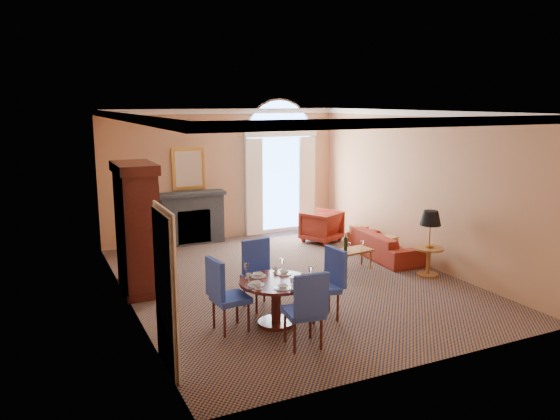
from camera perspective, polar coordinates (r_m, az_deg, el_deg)
name	(u,v)px	position (r m, az deg, el deg)	size (l,w,h in m)	color
ground	(291,281)	(10.53, 1.17, -7.44)	(7.50, 7.50, 0.00)	#14233E
room_envelope	(275,147)	(10.59, -0.51, 6.58)	(6.04, 7.52, 3.45)	tan
armoire	(137,231)	(10.02, -14.69, -2.10)	(0.67, 1.19, 2.33)	#3B130D
dining_table	(276,291)	(8.41, -0.41, -8.50)	(1.12, 1.13, 0.91)	#3B130D
dining_chair_north	(258,269)	(9.15, -2.29, -6.17)	(0.57, 0.57, 1.12)	#274099
dining_chair_south	(307,305)	(7.59, 2.84, -9.93)	(0.55, 0.55, 1.12)	#274099
dining_chair_east	(328,279)	(8.69, 5.09, -7.17)	(0.58, 0.58, 1.12)	#274099
dining_chair_west	(223,290)	(8.19, -5.95, -8.36)	(0.57, 0.55, 1.12)	#274099
sofa	(384,245)	(12.18, 10.83, -3.60)	(1.99, 0.78, 0.58)	maroon
armchair	(321,226)	(13.34, 4.33, -1.71)	(0.82, 0.84, 0.77)	maroon
coffee_table	(352,250)	(11.24, 7.55, -4.22)	(0.85, 0.55, 0.77)	#975D2D
side_table	(430,234)	(11.02, 15.38, -2.47)	(0.57, 0.57, 1.28)	#975D2D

